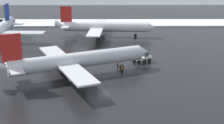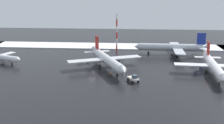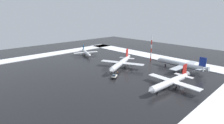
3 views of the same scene
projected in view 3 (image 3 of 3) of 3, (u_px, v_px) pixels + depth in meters
The scene contains 12 objects.
ground_plane at pixel (109, 69), 114.79m from camera, with size 240.00×240.00×0.00m, color black.
snow_bank_far at pixel (152, 56), 147.82m from camera, with size 152.00×16.00×0.35m, color white.
snow_bank_left at pixel (224, 106), 67.79m from camera, with size 14.00×116.00×0.35m, color white.
snow_bank_right at pixel (60, 53), 161.70m from camera, with size 14.00×116.00×0.35m, color white.
airplane_distant_tail at pixel (121, 63), 114.62m from camera, with size 28.72×33.83×10.64m.
airplane_far_rear at pixel (86, 53), 150.85m from camera, with size 24.29×20.56×7.54m.
airplane_foreground_jet at pixel (171, 82), 83.85m from camera, with size 27.40×33.03×9.81m.
airplane_parked_starboard at pixel (181, 64), 112.36m from camera, with size 34.96×28.93×10.39m.
pushback_tug at pixel (114, 76), 97.40m from camera, with size 4.28×5.07×2.50m.
ground_crew_mid_apron at pixel (117, 72), 104.51m from camera, with size 0.36×0.36×1.71m.
ground_crew_near_tug at pixel (112, 71), 106.84m from camera, with size 0.36×0.36×1.71m.
antenna_mast at pixel (151, 48), 132.67m from camera, with size 0.70×0.70×18.93m.
Camera 3 is at (-81.15, 73.50, 34.82)m, focal length 28.00 mm.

